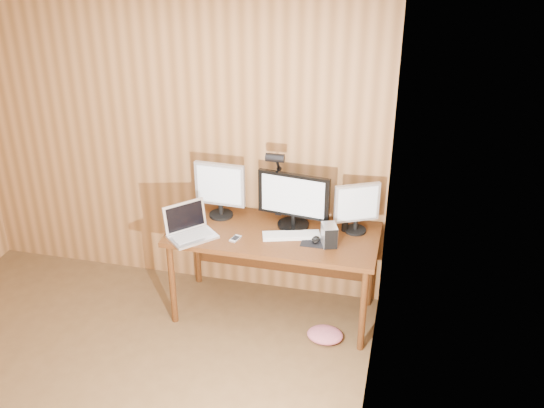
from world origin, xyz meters
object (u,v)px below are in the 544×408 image
at_px(desk_lamp, 277,174).
at_px(speaker, 345,224).
at_px(monitor_center, 294,200).
at_px(laptop, 189,228).
at_px(desk, 276,242).
at_px(hard_drive, 329,235).
at_px(phone, 235,239).
at_px(mouse, 316,240).
at_px(keyboard, 291,235).
at_px(monitor_right, 357,207).
at_px(monitor_left, 220,188).

bearing_deg(desk_lamp, speaker, -2.23).
xyz_separation_m(monitor_center, laptop, (-0.74, -0.32, -0.17)).
distance_m(desk, laptop, 0.69).
bearing_deg(monitor_center, desk, -145.52).
height_order(hard_drive, phone, hard_drive).
bearing_deg(desk, mouse, -22.39).
relative_size(desk, laptop, 3.77).
bearing_deg(phone, laptop, -162.48).
bearing_deg(hard_drive, phone, 167.20).
relative_size(laptop, keyboard, 0.94).
xyz_separation_m(desk, hard_drive, (0.44, -0.15, 0.20)).
bearing_deg(laptop, monitor_right, -30.45).
distance_m(monitor_right, keyboard, 0.54).
xyz_separation_m(phone, desk_lamp, (0.23, 0.40, 0.38)).
bearing_deg(hard_drive, keyboard, 149.83).
bearing_deg(hard_drive, desk_lamp, 126.33).
bearing_deg(mouse, keyboard, 172.83).
distance_m(desk, monitor_left, 0.60).
bearing_deg(laptop, speaker, -29.83).
height_order(phone, speaker, speaker).
distance_m(monitor_center, monitor_right, 0.48).
height_order(desk, speaker, speaker).
xyz_separation_m(monitor_left, desk_lamp, (0.44, 0.07, 0.14)).
relative_size(monitor_center, keyboard, 1.25).
height_order(monitor_center, laptop, monitor_center).
xyz_separation_m(laptop, phone, (0.36, 0.02, -0.05)).
distance_m(monitor_right, phone, 0.94).
bearing_deg(monitor_right, keyboard, 176.21).
xyz_separation_m(monitor_center, hard_drive, (0.31, -0.22, -0.15)).
height_order(laptop, speaker, laptop).
bearing_deg(phone, desk_lamp, 75.24).
distance_m(desk, desk_lamp, 0.53).
xyz_separation_m(mouse, phone, (-0.59, -0.10, -0.02)).
distance_m(hard_drive, desk_lamp, 0.64).
bearing_deg(monitor_left, monitor_center, -0.58).
height_order(monitor_left, mouse, monitor_left).
bearing_deg(desk_lamp, monitor_center, -25.92).
bearing_deg(desk, speaker, 8.75).
xyz_separation_m(speaker, desk_lamp, (-0.55, 0.08, 0.32)).
relative_size(monitor_right, desk_lamp, 0.64).
distance_m(speaker, desk_lamp, 0.65).
distance_m(monitor_center, monitor_left, 0.60).
bearing_deg(laptop, monitor_left, 21.73).
bearing_deg(hard_drive, monitor_left, 144.97).
bearing_deg(monitor_left, mouse, -13.91).
bearing_deg(mouse, monitor_center, 140.77).
xyz_separation_m(monitor_center, mouse, (0.21, -0.20, -0.21)).
bearing_deg(mouse, speaker, 54.27).
relative_size(monitor_right, mouse, 3.79).
bearing_deg(hard_drive, monitor_center, 125.37).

